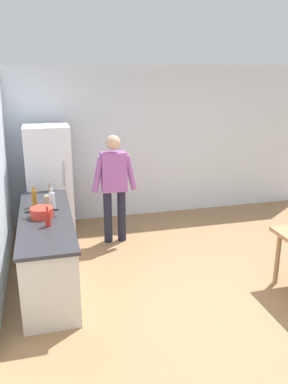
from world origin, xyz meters
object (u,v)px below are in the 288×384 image
at_px(person, 114,182).
at_px(cooking_pot, 42,212).
at_px(bottle_oil_amber, 34,198).
at_px(bottle_water_clear, 52,201).
at_px(utensil_jar, 49,200).
at_px(refrigerator, 50,182).
at_px(bottle_sauce_red, 48,218).

distance_m(person, cooking_pot, 1.51).
height_order(bottle_oil_amber, bottle_water_clear, bottle_water_clear).
bearing_deg(bottle_oil_amber, person, 28.36).
distance_m(utensil_jar, bottle_oil_amber, 0.19).
xyz_separation_m(refrigerator, bottle_sauce_red, (-0.07, -1.93, 0.10)).
bearing_deg(refrigerator, cooking_pot, -94.85).
bearing_deg(bottle_water_clear, refrigerator, 89.99).
bearing_deg(bottle_water_clear, bottle_sauce_red, -97.92).
height_order(person, bottle_sauce_red, person).
relative_size(person, bottle_oil_amber, 6.07).
xyz_separation_m(utensil_jar, bottle_sauce_red, (-0.03, -0.74, 0.02)).
xyz_separation_m(cooking_pot, bottle_sauce_red, (0.06, -0.32, 0.04)).
relative_size(bottle_oil_amber, bottle_water_clear, 0.93).
bearing_deg(bottle_oil_amber, utensil_jar, -0.63).
bearing_deg(bottle_oil_amber, bottle_sauce_red, -78.38).
bearing_deg(person, bottle_water_clear, -138.03).
relative_size(person, bottle_water_clear, 5.67).
xyz_separation_m(cooking_pot, bottle_water_clear, (0.14, 0.20, 0.07)).
distance_m(utensil_jar, bottle_sauce_red, 0.74).
distance_m(bottle_sauce_red, bottle_water_clear, 0.53).
relative_size(utensil_jar, bottle_water_clear, 1.07).
bearing_deg(bottle_sauce_red, cooking_pot, 101.18).
relative_size(refrigerator, bottle_oil_amber, 6.43).
relative_size(refrigerator, person, 1.06).
bearing_deg(refrigerator, bottle_oil_amber, -100.73).
height_order(refrigerator, bottle_oil_amber, refrigerator).
height_order(person, bottle_oil_amber, person).
height_order(cooking_pot, bottle_oil_amber, bottle_oil_amber).
relative_size(refrigerator, cooking_pot, 4.50).
height_order(refrigerator, person, refrigerator).
height_order(person, cooking_pot, person).
bearing_deg(refrigerator, bottle_sauce_red, -92.16).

